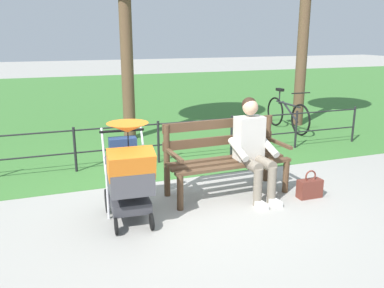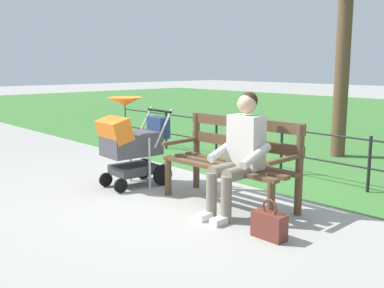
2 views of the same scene
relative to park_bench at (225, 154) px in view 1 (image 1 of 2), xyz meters
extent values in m
plane|color=#9E9B93|center=(0.48, 0.12, -0.53)|extent=(60.00, 60.00, 0.00)
cube|color=#3D7533|center=(0.48, -8.68, -0.52)|extent=(40.00, 16.00, 0.01)
cube|color=brown|center=(0.00, -0.06, -0.08)|extent=(1.60, 0.16, 0.04)
cube|color=brown|center=(0.00, 0.12, -0.08)|extent=(1.60, 0.16, 0.04)
cube|color=brown|center=(-0.01, 0.29, -0.08)|extent=(1.60, 0.16, 0.04)
cube|color=brown|center=(0.01, -0.16, 0.14)|extent=(1.60, 0.10, 0.12)
cube|color=brown|center=(0.01, -0.16, 0.37)|extent=(1.60, 0.10, 0.12)
cylinder|color=brown|center=(-0.76, 0.29, -0.30)|extent=(0.08, 0.08, 0.45)
cylinder|color=brown|center=(-0.74, -0.19, -0.05)|extent=(0.08, 0.08, 0.95)
cube|color=brown|center=(-0.75, 0.09, 0.10)|extent=(0.07, 0.56, 0.04)
cylinder|color=brown|center=(0.74, 0.34, -0.30)|extent=(0.08, 0.08, 0.45)
cylinder|color=brown|center=(0.76, -0.14, -0.05)|extent=(0.08, 0.08, 0.95)
cube|color=brown|center=(0.75, 0.14, 0.10)|extent=(0.07, 0.56, 0.04)
cylinder|color=slate|center=(-0.39, 0.33, -0.06)|extent=(0.16, 0.41, 0.14)
cylinder|color=slate|center=(-0.19, 0.34, -0.06)|extent=(0.16, 0.41, 0.14)
cylinder|color=slate|center=(-0.40, 0.53, -0.29)|extent=(0.11, 0.11, 0.47)
cylinder|color=slate|center=(-0.20, 0.54, -0.29)|extent=(0.11, 0.11, 0.47)
cube|color=silver|center=(-0.40, 0.61, -0.49)|extent=(0.11, 0.22, 0.07)
cube|color=silver|center=(-0.20, 0.62, -0.49)|extent=(0.11, 0.22, 0.07)
cube|color=beige|center=(-0.28, 0.12, 0.22)|extent=(0.37, 0.23, 0.56)
cylinder|color=beige|center=(-0.51, 0.23, 0.12)|extent=(0.11, 0.43, 0.23)
cylinder|color=beige|center=(-0.07, 0.24, 0.12)|extent=(0.11, 0.43, 0.23)
sphere|color=tan|center=(-0.28, 0.12, 0.62)|extent=(0.20, 0.20, 0.20)
sphere|color=black|center=(-0.28, 0.09, 0.65)|extent=(0.19, 0.19, 0.19)
cylinder|color=black|center=(1.11, 0.13, -0.39)|extent=(0.05, 0.28, 0.28)
cylinder|color=black|center=(1.57, 0.10, -0.39)|extent=(0.05, 0.28, 0.28)
cylinder|color=black|center=(1.19, 0.72, -0.44)|extent=(0.04, 0.18, 0.18)
cylinder|color=black|center=(1.57, 0.70, -0.44)|extent=(0.04, 0.18, 0.18)
cube|color=#38383D|center=(1.36, 0.41, -0.31)|extent=(0.45, 0.54, 0.12)
cylinder|color=silver|center=(1.13, 0.33, -0.20)|extent=(0.03, 0.03, 0.65)
cylinder|color=silver|center=(1.59, 0.30, -0.20)|extent=(0.03, 0.03, 0.65)
cube|color=#47474C|center=(1.36, 0.43, 0.02)|extent=(0.50, 0.71, 0.28)
cube|color=orange|center=(1.38, 0.67, 0.22)|extent=(0.50, 0.33, 0.33)
cylinder|color=black|center=(1.34, -0.01, 0.42)|extent=(0.52, 0.06, 0.03)
cylinder|color=silver|center=(1.11, 0.11, 0.22)|extent=(0.04, 0.30, 0.49)
cylinder|color=silver|center=(1.57, 0.08, 0.22)|extent=(0.04, 0.30, 0.49)
cone|color=orange|center=(1.37, 0.51, 0.57)|extent=(0.46, 0.46, 0.10)
cylinder|color=black|center=(1.37, 0.51, 0.39)|extent=(0.01, 0.01, 0.30)
cube|color=navy|center=(1.34, 0.01, 0.20)|extent=(0.33, 0.18, 0.28)
cube|color=brown|center=(-0.95, 0.55, -0.41)|extent=(0.32, 0.14, 0.24)
torus|color=brown|center=(-0.95, 0.55, -0.24)|extent=(0.16, 0.02, 0.16)
cylinder|color=black|center=(-3.45, -1.54, -0.18)|extent=(0.04, 0.04, 0.70)
cylinder|color=black|center=(-2.14, -1.54, -0.18)|extent=(0.04, 0.04, 0.70)
cylinder|color=black|center=(-0.83, -1.54, -0.18)|extent=(0.04, 0.04, 0.70)
cylinder|color=black|center=(0.48, -1.54, -0.18)|extent=(0.04, 0.04, 0.70)
cylinder|color=black|center=(1.79, -1.54, -0.18)|extent=(0.04, 0.04, 0.70)
cylinder|color=black|center=(0.48, -1.54, 0.12)|extent=(7.87, 0.02, 0.02)
cylinder|color=black|center=(0.48, -1.54, -0.23)|extent=(7.87, 0.02, 0.02)
cylinder|color=brown|center=(-3.35, -3.25, 1.17)|extent=(0.24, 0.24, 3.39)
cylinder|color=brown|center=(0.60, -3.29, 1.14)|extent=(0.24, 0.24, 3.34)
torus|color=black|center=(-2.79, -2.35, -0.20)|extent=(0.04, 0.66, 0.66)
torus|color=black|center=(-2.80, -3.35, -0.20)|extent=(0.04, 0.66, 0.66)
cylinder|color=#232328|center=(-2.80, -2.85, 0.05)|extent=(0.04, 0.90, 0.04)
cylinder|color=#232328|center=(-2.80, -2.75, -0.10)|extent=(0.04, 0.63, 0.38)
cylinder|color=#232328|center=(-2.80, -3.20, 0.15)|extent=(0.03, 0.03, 0.30)
cube|color=black|center=(-2.80, -3.20, 0.32)|extent=(0.10, 0.20, 0.06)
cylinder|color=black|center=(-2.79, -2.40, 0.35)|extent=(0.44, 0.03, 0.02)
camera|label=1|loc=(2.16, 4.64, 1.52)|focal=38.02mm
camera|label=2|loc=(-3.35, 3.66, 1.02)|focal=42.18mm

